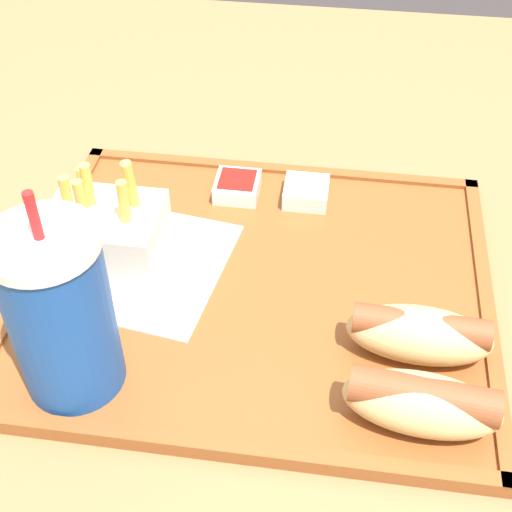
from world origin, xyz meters
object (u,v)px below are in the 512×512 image
at_px(hot_dog_far, 422,402).
at_px(fries_carton, 107,237).
at_px(soda_cup, 60,313).
at_px(sauce_cup_ketchup, 237,186).
at_px(sauce_cup_mayo, 306,192).
at_px(hot_dog_near, 419,333).

relative_size(hot_dog_far, fries_carton, 1.08).
relative_size(soda_cup, sauce_cup_ketchup, 4.12).
relative_size(hot_dog_far, sauce_cup_mayo, 2.69).
bearing_deg(sauce_cup_ketchup, soda_cup, 70.66).
height_order(hot_dog_far, fries_carton, fries_carton).
relative_size(soda_cup, fries_carton, 1.64).
relative_size(hot_dog_far, hot_dog_near, 1.01).
bearing_deg(sauce_cup_ketchup, fries_carton, 51.19).
bearing_deg(soda_cup, sauce_cup_ketchup, -109.34).
bearing_deg(sauce_cup_ketchup, sauce_cup_mayo, -179.29).
height_order(hot_dog_near, sauce_cup_ketchup, hot_dog_near).
distance_m(soda_cup, hot_dog_far, 0.26).
height_order(soda_cup, fries_carton, soda_cup).
bearing_deg(sauce_cup_ketchup, hot_dog_far, 124.75).
height_order(hot_dog_far, sauce_cup_mayo, hot_dog_far).
height_order(hot_dog_far, hot_dog_near, same).
bearing_deg(hot_dog_near, soda_cup, 13.00).
bearing_deg(hot_dog_far, sauce_cup_ketchup, -55.25).
height_order(soda_cup, sauce_cup_mayo, soda_cup).
xyz_separation_m(soda_cup, hot_dog_far, (-0.25, 0.01, -0.05)).
xyz_separation_m(hot_dog_near, sauce_cup_mayo, (0.10, -0.18, -0.01)).
bearing_deg(soda_cup, hot_dog_far, 178.79).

